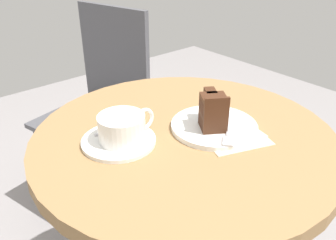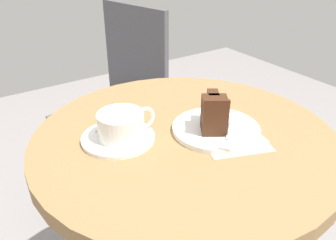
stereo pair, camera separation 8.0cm
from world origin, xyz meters
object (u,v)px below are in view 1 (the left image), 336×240
fork (228,132)px  cake_plate (214,126)px  saucer (119,141)px  teaspoon (120,128)px  cafe_chair (103,95)px  coffee_cup (123,127)px  cake_slice (213,111)px  napkin (230,133)px

fork → cake_plate: bearing=-138.5°
saucer → fork: fork is taller
teaspoon → cafe_chair: 0.74m
coffee_cup → cafe_chair: (0.33, 0.67, -0.26)m
saucer → coffee_cup: bearing=-39.9°
saucer → coffee_cup: size_ratio=1.18×
cafe_chair → fork: bearing=-24.6°
saucer → cake_plate: 0.23m
cake_slice → fork: (0.01, -0.04, -0.04)m
teaspoon → cake_plate: 0.22m
coffee_cup → fork: coffee_cup is taller
teaspoon → cafe_chair: cafe_chair is taller
coffee_cup → napkin: (0.21, -0.13, -0.04)m
coffee_cup → cafe_chair: size_ratio=0.16×
coffee_cup → cake_slice: size_ratio=1.48×
cake_plate → saucer: bearing=155.6°
teaspoon → cake_slice: (0.17, -0.13, 0.04)m
napkin → coffee_cup: bearing=148.7°
napkin → cafe_chair: (0.12, 0.80, -0.22)m
napkin → cafe_chair: bearing=81.2°
cake_plate → cafe_chair: cafe_chair is taller
fork → napkin: fork is taller
saucer → cake_plate: size_ratio=0.81×
coffee_cup → cake_plate: coffee_cup is taller
cake_plate → cafe_chair: size_ratio=0.23×
teaspoon → coffee_cup: bearing=-105.8°
cake_plate → napkin: 0.04m
cake_slice → coffee_cup: bearing=153.7°
cake_plate → cake_slice: (-0.01, -0.00, 0.05)m
saucer → cafe_chair: 0.78m
cafe_chair → saucer: bearing=-41.9°
cake_slice → teaspoon: bearing=141.1°
coffee_cup → napkin: bearing=-31.3°
napkin → cafe_chair: 0.84m
cake_plate → fork: 0.05m
saucer → teaspoon: 0.05m
cafe_chair → cake_plate: bearing=-24.7°
coffee_cup → cake_slice: (0.19, -0.09, 0.01)m
coffee_cup → fork: 0.24m
teaspoon → cafe_chair: (0.31, 0.63, -0.23)m
cafe_chair → napkin: bearing=-23.4°
napkin → cake_plate: bearing=105.3°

